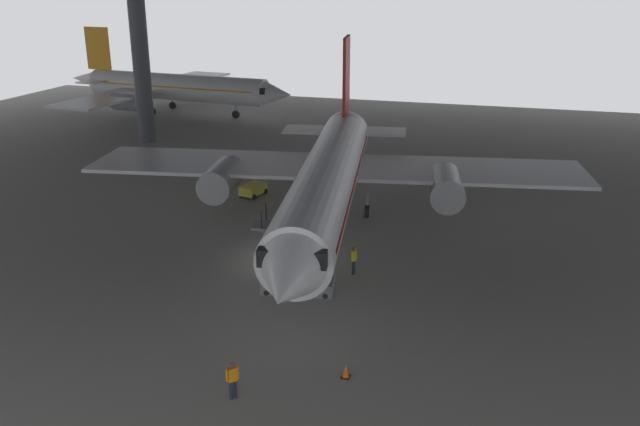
# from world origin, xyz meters

# --- Properties ---
(ground_plane) EXTENTS (110.00, 110.00, 0.00)m
(ground_plane) POSITION_xyz_m (0.00, 0.00, 0.00)
(ground_plane) COLOR gray
(airplane_main) EXTENTS (35.21, 36.11, 11.34)m
(airplane_main) POSITION_xyz_m (0.69, 6.31, 3.43)
(airplane_main) COLOR white
(airplane_main) RESTS_ON ground_plane
(boarding_stairs) EXTENTS (4.34, 2.09, 4.63)m
(boarding_stairs) POSITION_xyz_m (1.71, -3.68, 0.73)
(boarding_stairs) COLOR slate
(boarding_stairs) RESTS_ON ground_plane
(crew_worker_near_nose) EXTENTS (0.41, 0.43, 1.61)m
(crew_worker_near_nose) POSITION_xyz_m (2.32, -13.54, 0.92)
(crew_worker_near_nose) COLOR #232838
(crew_worker_near_nose) RESTS_ON ground_plane
(crew_worker_by_stairs) EXTENTS (0.27, 0.54, 1.66)m
(crew_worker_by_stairs) POSITION_xyz_m (4.11, -0.74, 0.94)
(crew_worker_by_stairs) COLOR #232838
(crew_worker_by_stairs) RESTS_ON ground_plane
(airplane_distant) EXTENTS (31.04, 30.08, 9.95)m
(airplane_distant) POSITION_xyz_m (-28.12, 39.18, 3.17)
(airplane_distant) COLOR white
(airplane_distant) RESTS_ON ground_plane
(traffic_cone_orange) EXTENTS (0.36, 0.36, 0.60)m
(traffic_cone_orange) POSITION_xyz_m (6.22, -10.86, 0.29)
(traffic_cone_orange) COLOR black
(traffic_cone_orange) RESTS_ON ground_plane
(baggage_tug) EXTENTS (1.69, 2.41, 0.90)m
(baggage_tug) POSITION_xyz_m (-6.59, 11.05, 0.53)
(baggage_tug) COLOR yellow
(baggage_tug) RESTS_ON ground_plane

